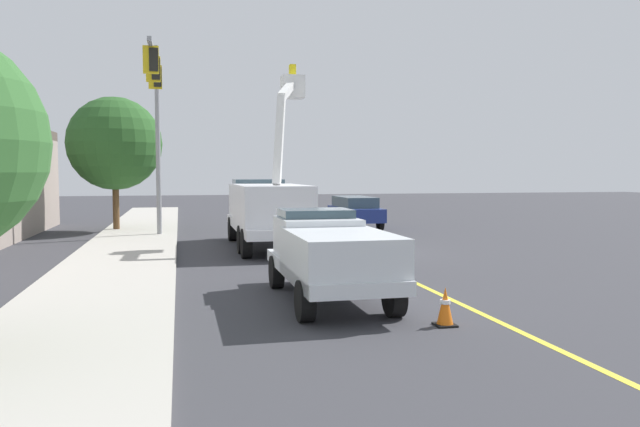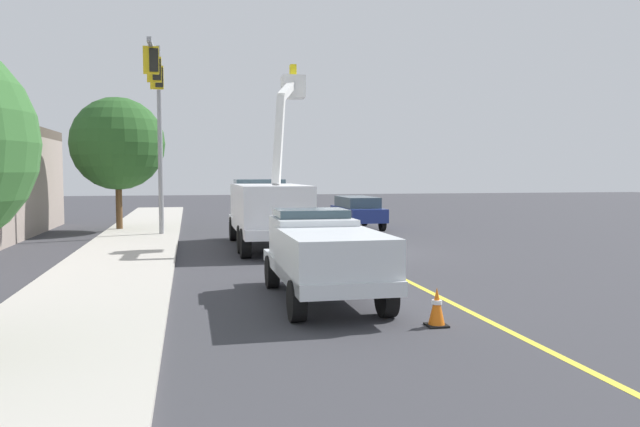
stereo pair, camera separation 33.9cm
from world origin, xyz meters
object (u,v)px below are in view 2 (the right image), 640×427
(traffic_cone_leading, at_px, (437,307))
(traffic_signal_mast, at_px, (157,102))
(traffic_cone_mid_front, at_px, (290,228))
(utility_bucket_truck, at_px, (267,207))
(passing_minivan, at_px, (358,210))
(service_pickup_truck, at_px, (323,253))

(traffic_cone_leading, relative_size, traffic_signal_mast, 0.09)
(traffic_cone_mid_front, bearing_deg, traffic_cone_leading, -179.21)
(utility_bucket_truck, distance_m, traffic_cone_mid_front, 4.74)
(utility_bucket_truck, xyz_separation_m, traffic_cone_leading, (-13.21, -1.80, -1.24))
(passing_minivan, relative_size, traffic_signal_mast, 0.55)
(service_pickup_truck, height_order, passing_minivan, service_pickup_truck)
(service_pickup_truck, distance_m, traffic_cone_leading, 3.29)
(traffic_cone_leading, bearing_deg, passing_minivan, -10.72)
(passing_minivan, xyz_separation_m, traffic_cone_mid_front, (-3.05, 4.13, -0.61))
(traffic_cone_mid_front, height_order, traffic_signal_mast, traffic_signal_mast)
(utility_bucket_truck, distance_m, passing_minivan, 9.32)
(passing_minivan, distance_m, traffic_signal_mast, 12.05)
(service_pickup_truck, bearing_deg, traffic_signal_mast, 18.33)
(service_pickup_truck, distance_m, passing_minivan, 18.68)
(service_pickup_truck, bearing_deg, passing_minivan, -17.37)
(utility_bucket_truck, height_order, service_pickup_truck, utility_bucket_truck)
(traffic_cone_leading, xyz_separation_m, traffic_cone_mid_front, (17.51, 0.24, -0.01))
(utility_bucket_truck, height_order, traffic_cone_mid_front, utility_bucket_truck)
(utility_bucket_truck, xyz_separation_m, traffic_cone_mid_front, (4.30, -1.55, -1.26))
(service_pickup_truck, distance_m, traffic_signal_mast, 14.99)
(service_pickup_truck, height_order, traffic_cone_mid_front, service_pickup_truck)
(utility_bucket_truck, relative_size, traffic_signal_mast, 0.93)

